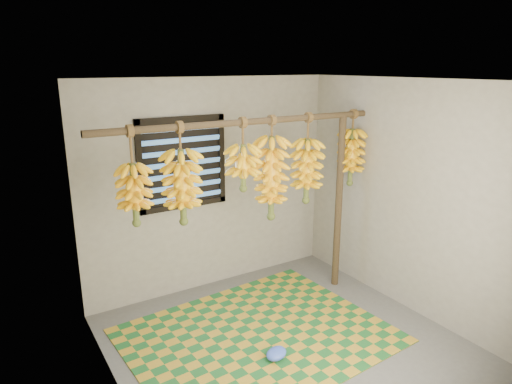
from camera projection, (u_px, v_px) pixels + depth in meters
floor at (287, 345)px, 4.26m from camera, size 3.00×3.00×0.01m
ceiling at (293, 80)px, 3.61m from camera, size 3.00×3.00×0.01m
wall_back at (212, 185)px, 5.16m from camera, size 3.00×0.01×2.40m
wall_left at (114, 262)px, 3.17m from camera, size 0.01×3.00×2.40m
wall_right at (408, 197)px, 4.70m from camera, size 0.01×3.00×2.40m
window at (183, 163)px, 4.88m from camera, size 1.00×0.04×1.00m
hanging_pole at (248, 122)px, 4.29m from camera, size 3.00×0.06×0.06m
support_post at (339, 204)px, 5.17m from camera, size 0.08×0.08×2.00m
woven_mat at (258, 335)px, 4.39m from camera, size 2.49×2.04×0.01m
plastic_bag at (276, 354)px, 4.03m from camera, size 0.26×0.23×0.09m
banana_bunch_a at (135, 194)px, 3.87m from camera, size 0.30×0.30×0.87m
banana_bunch_b at (182, 187)px, 4.09m from camera, size 0.34×0.34×0.93m
banana_bunch_c at (243, 168)px, 4.38m from camera, size 0.34×0.34×0.71m
banana_bunch_d at (271, 178)px, 4.59m from camera, size 0.33×0.33×1.06m
banana_bunch_e at (307, 171)px, 4.81m from camera, size 0.33×0.33×0.96m
banana_bunch_f at (351, 157)px, 5.11m from camera, size 0.30×0.30×0.85m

